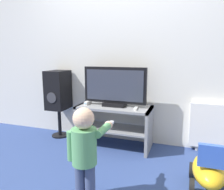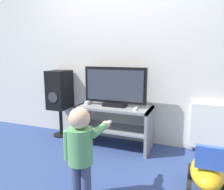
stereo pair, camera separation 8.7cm
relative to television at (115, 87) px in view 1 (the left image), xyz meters
name	(u,v)px [view 1 (the left image)]	position (x,y,z in m)	size (l,w,h in m)	color
ground_plane	(109,153)	(0.00, -0.24, -0.80)	(16.00, 16.00, 0.00)	navy
wall_back	(121,48)	(0.00, 0.28, 0.50)	(10.00, 0.06, 2.60)	silver
tv_stand	(114,120)	(0.00, -0.02, -0.44)	(0.97, 0.44, 0.55)	gray
television	(115,87)	(0.00, 0.00, 0.00)	(0.83, 0.20, 0.51)	black
game_console	(88,102)	(-0.38, -0.02, -0.23)	(0.04, 0.16, 0.04)	white
remote_primary	(136,109)	(0.30, -0.10, -0.24)	(0.04, 0.13, 0.03)	white
child	(85,147)	(0.13, -1.14, -0.33)	(0.31, 0.46, 0.81)	#3F4C72
speaker_tower	(58,92)	(-0.89, 0.06, -0.12)	(0.27, 0.35, 0.99)	black
ride_on_toy	(209,170)	(1.12, -0.64, -0.62)	(0.32, 0.55, 0.49)	gold
radiator	(219,127)	(1.28, 0.21, -0.46)	(0.68, 0.08, 0.62)	white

